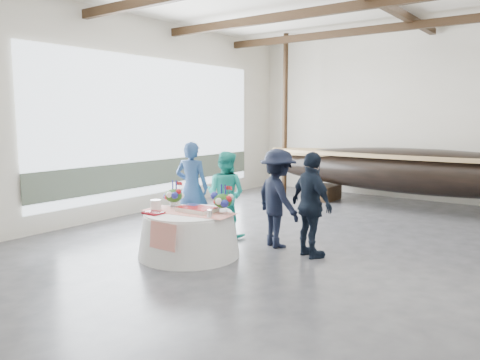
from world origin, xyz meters
The scene contains 12 objects.
floor centered at (0.00, 0.00, 0.00)m, with size 10.00×12.00×0.01m, color #3D3D42.
wall_back centered at (0.00, 6.00, 2.25)m, with size 10.00×0.02×4.50m, color silver.
wall_left centered at (-5.00, 0.00, 2.25)m, with size 0.02×12.00×4.50m, color silver.
pavilion_structure centered at (0.00, 0.78, 4.00)m, with size 9.80×11.76×4.50m.
open_bay centered at (-4.95, 1.00, 1.83)m, with size 0.03×7.00×3.20m.
longboat_display centered at (0.11, 4.47, 0.95)m, with size 7.95×1.59×1.49m.
banquet_table centered at (-1.73, -1.49, 0.35)m, with size 1.65×1.65×0.71m.
tabletop_items centered at (-1.78, -1.33, 0.86)m, with size 1.59×0.95×0.40m.
guest_woman_blue centered at (-2.71, -0.32, 0.88)m, with size 0.64×0.42×1.77m, color navy.
guest_woman_teal centered at (-1.99, -0.18, 0.80)m, with size 0.78×0.61×1.61m, color #22B3A2.
guest_man_left centered at (-0.85, -0.19, 0.85)m, with size 1.10×0.63×1.70m, color black.
guest_man_right centered at (-0.09, -0.40, 0.85)m, with size 0.99×0.41×1.69m, color black.
Camera 1 is at (3.31, -6.95, 2.24)m, focal length 35.00 mm.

